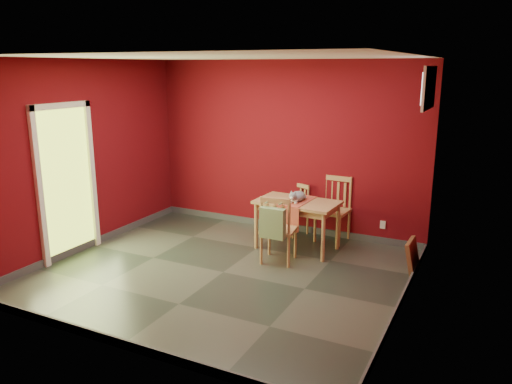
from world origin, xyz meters
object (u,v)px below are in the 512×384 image
at_px(chair_near, 278,228).
at_px(picture_frame, 413,257).
at_px(dining_table, 297,207).
at_px(tote_bag, 273,223).
at_px(chair_far_left, 295,209).
at_px(chair_far_right, 334,208).
at_px(cat, 297,195).

relative_size(chair_near, picture_frame, 2.14).
relative_size(dining_table, tote_bag, 2.52).
xyz_separation_m(chair_far_left, picture_frame, (1.95, -0.80, -0.19)).
relative_size(dining_table, picture_frame, 2.70).
xyz_separation_m(chair_far_right, tote_bag, (-0.37, -1.44, 0.12)).
xyz_separation_m(dining_table, tote_bag, (-0.02, -0.82, -0.01)).
height_order(dining_table, cat, cat).
height_order(chair_far_right, picture_frame, chair_far_right).
distance_m(dining_table, cat, 0.19).
distance_m(dining_table, chair_far_right, 0.73).
height_order(dining_table, chair_near, chair_near).
bearing_deg(cat, chair_far_left, 100.36).
xyz_separation_m(chair_far_left, cat, (0.29, -0.66, 0.41)).
distance_m(chair_near, tote_bag, 0.26).
bearing_deg(cat, tote_bag, -105.31).
xyz_separation_m(dining_table, chair_far_left, (-0.29, 0.64, -0.22)).
bearing_deg(picture_frame, chair_far_right, 149.23).
height_order(dining_table, chair_far_right, chair_far_right).
bearing_deg(chair_near, chair_far_left, 101.37).
bearing_deg(chair_near, cat, 85.66).
bearing_deg(cat, chair_far_right, 47.85).
height_order(chair_far_left, chair_near, chair_near).
distance_m(dining_table, tote_bag, 0.82).
bearing_deg(picture_frame, chair_far_left, 157.72).
bearing_deg(chair_far_left, chair_far_right, -1.70).
height_order(chair_far_right, chair_near, chair_far_right).
bearing_deg(chair_far_left, cat, -66.00).
xyz_separation_m(chair_far_right, picture_frame, (1.31, -0.78, -0.28)).
distance_m(chair_far_right, picture_frame, 1.55).
bearing_deg(tote_bag, chair_near, 95.32).
bearing_deg(dining_table, cat, -70.74).
relative_size(chair_far_left, chair_near, 0.85).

